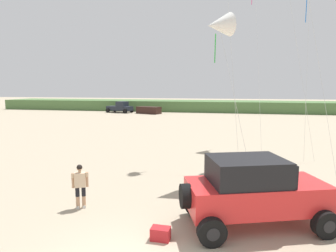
# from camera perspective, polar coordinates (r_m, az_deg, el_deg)

# --- Properties ---
(dune_ridge) EXTENTS (90.00, 8.00, 1.94)m
(dune_ridge) POSITION_cam_1_polar(r_m,az_deg,el_deg) (55.06, 11.83, 3.87)
(dune_ridge) COLOR #4C703D
(dune_ridge) RESTS_ON ground_plane
(jeep) EXTENTS (5.00, 3.65, 2.26)m
(jeep) POSITION_cam_1_polar(r_m,az_deg,el_deg) (9.83, 16.78, -12.10)
(jeep) COLOR red
(jeep) RESTS_ON ground_plane
(person_watching) EXTENTS (0.58, 0.43, 1.67)m
(person_watching) POSITION_cam_1_polar(r_m,az_deg,el_deg) (11.29, -17.07, -10.92)
(person_watching) COLOR tan
(person_watching) RESTS_ON ground_plane
(cooler_box) EXTENTS (0.57, 0.37, 0.38)m
(cooler_box) POSITION_cam_1_polar(r_m,az_deg,el_deg) (9.03, -1.50, -20.62)
(cooler_box) COLOR #B21E23
(cooler_box) RESTS_ON ground_plane
(distant_pickup) EXTENTS (4.92, 3.38, 1.98)m
(distant_pickup) POSITION_cam_1_polar(r_m,az_deg,el_deg) (52.02, -9.47, 3.69)
(distant_pickup) COLOR #1E232D
(distant_pickup) RESTS_ON ground_plane
(distant_sedan) EXTENTS (4.53, 3.02, 1.20)m
(distant_sedan) POSITION_cam_1_polar(r_m,az_deg,el_deg) (49.29, -3.86, 3.16)
(distant_sedan) COLOR black
(distant_sedan) RESTS_ON ground_plane
(kite_pink_ribbon) EXTENTS (2.49, 3.20, 7.92)m
(kite_pink_ribbon) POSITION_cam_1_polar(r_m,az_deg,el_deg) (14.02, 10.11, 19.15)
(kite_pink_ribbon) COLOR white
(kite_pink_ribbon) RESTS_ON ground_plane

